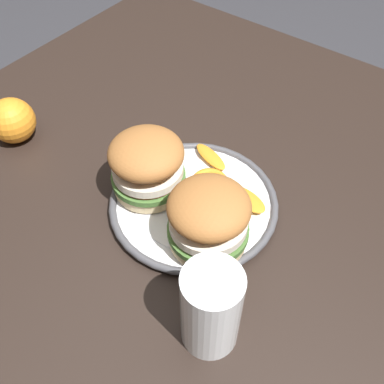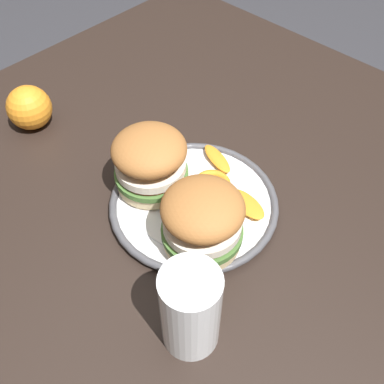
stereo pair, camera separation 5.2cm
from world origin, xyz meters
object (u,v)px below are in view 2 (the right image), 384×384
object	(u,v)px
sandwich_half_right	(150,161)
drinking_glass	(190,313)
dinner_plate	(192,205)
sandwich_half_left	(202,219)
dining_table	(210,253)
whole_orange	(29,108)

from	to	relation	value
sandwich_half_right	drinking_glass	size ratio (longest dim) A/B	0.91
dinner_plate	sandwich_half_left	distance (m)	0.09
sandwich_half_right	dinner_plate	bearing A→B (deg)	12.35
sandwich_half_left	sandwich_half_right	xyz separation A→B (m)	(-0.13, 0.03, 0.00)
drinking_glass	sandwich_half_right	bearing A→B (deg)	147.71
dining_table	drinking_glass	distance (m)	0.24
sandwich_half_left	whole_orange	distance (m)	0.41
dinner_plate	sandwich_half_right	xyz separation A→B (m)	(-0.07, -0.02, 0.06)
dinner_plate	sandwich_half_right	bearing A→B (deg)	-167.65
dining_table	sandwich_half_right	size ratio (longest dim) A/B	9.61
dining_table	sandwich_half_right	world-z (taller)	sandwich_half_right
dinner_plate	sandwich_half_left	size ratio (longest dim) A/B	1.97
drinking_glass	whole_orange	world-z (taller)	drinking_glass
sandwich_half_left	drinking_glass	xyz separation A→B (m)	(0.08, -0.11, -0.01)
dinner_plate	sandwich_half_right	size ratio (longest dim) A/B	2.15
dining_table	dinner_plate	world-z (taller)	dinner_plate
whole_orange	dinner_plate	bearing A→B (deg)	9.14
dinner_plate	sandwich_half_right	world-z (taller)	sandwich_half_right
sandwich_half_right	sandwich_half_left	bearing A→B (deg)	-11.59
sandwich_half_right	whole_orange	distance (m)	0.28
dining_table	sandwich_half_right	distance (m)	0.20
dining_table	dinner_plate	distance (m)	0.11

